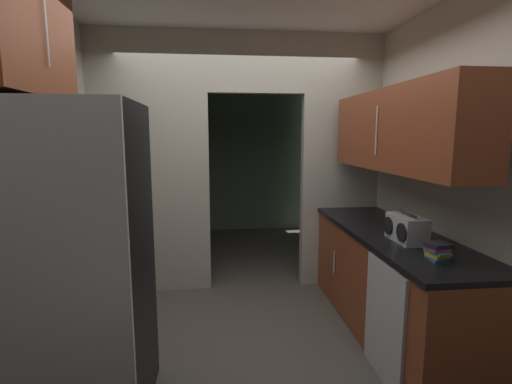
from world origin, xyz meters
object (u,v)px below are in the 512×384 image
dishwasher (384,322)px  boombox (406,229)px  book_stack (437,251)px  refrigerator (69,265)px

dishwasher → boombox: 0.72m
book_stack → refrigerator: bearing=179.7°
dishwasher → book_stack: size_ratio=5.11×
refrigerator → dishwasher: size_ratio=2.27×
refrigerator → book_stack: size_ratio=11.60×
dishwasher → boombox: size_ratio=2.34×
dishwasher → boombox: (0.30, 0.33, 0.57)m
refrigerator → dishwasher: 2.07m
boombox → book_stack: (-0.02, -0.44, -0.04)m
boombox → refrigerator: bearing=-169.4°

